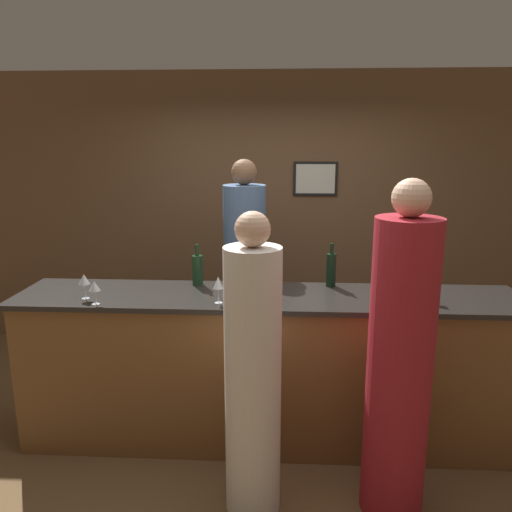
% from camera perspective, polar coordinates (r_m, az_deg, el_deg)
% --- Properties ---
extents(ground_plane, '(14.00, 14.00, 0.00)m').
position_cam_1_polar(ground_plane, '(3.90, 1.30, -20.00)').
color(ground_plane, brown).
extents(back_wall, '(8.00, 0.08, 2.80)m').
position_cam_1_polar(back_wall, '(5.17, 2.08, 5.01)').
color(back_wall, brown).
rests_on(back_wall, ground_plane).
extents(bar_counter, '(3.47, 0.65, 1.09)m').
position_cam_1_polar(bar_counter, '(3.63, 1.35, -12.71)').
color(bar_counter, brown).
rests_on(bar_counter, ground_plane).
extents(bartender, '(0.35, 0.35, 1.98)m').
position_cam_1_polar(bartender, '(4.23, -1.30, -3.43)').
color(bartender, '#4C6B93').
rests_on(bartender, ground_plane).
extents(guest_0, '(0.32, 0.32, 1.77)m').
position_cam_1_polar(guest_0, '(2.88, -0.37, -13.80)').
color(guest_0, silver).
rests_on(guest_0, ground_plane).
extents(guest_1, '(0.36, 0.36, 1.94)m').
position_cam_1_polar(guest_1, '(2.95, 16.09, -11.99)').
color(guest_1, maroon).
rests_on(guest_1, ground_plane).
extents(wine_bottle_0, '(0.08, 0.08, 0.30)m').
position_cam_1_polar(wine_bottle_0, '(3.66, -6.71, -1.54)').
color(wine_bottle_0, '#19381E').
rests_on(wine_bottle_0, bar_counter).
extents(wine_bottle_1, '(0.07, 0.07, 0.32)m').
position_cam_1_polar(wine_bottle_1, '(3.64, 8.57, -1.50)').
color(wine_bottle_1, black).
rests_on(wine_bottle_1, bar_counter).
extents(wine_glass_0, '(0.07, 0.07, 0.17)m').
position_cam_1_polar(wine_glass_0, '(3.49, -19.05, -2.61)').
color(wine_glass_0, silver).
rests_on(wine_glass_0, bar_counter).
extents(wine_glass_1, '(0.06, 0.06, 0.18)m').
position_cam_1_polar(wine_glass_1, '(3.22, -4.33, -3.15)').
color(wine_glass_1, silver).
rests_on(wine_glass_1, bar_counter).
extents(wine_glass_2, '(0.07, 0.07, 0.16)m').
position_cam_1_polar(wine_glass_2, '(3.36, -17.97, -3.37)').
color(wine_glass_2, silver).
rests_on(wine_glass_2, bar_counter).
extents(wine_glass_3, '(0.07, 0.07, 0.17)m').
position_cam_1_polar(wine_glass_3, '(3.44, 17.48, -2.70)').
color(wine_glass_3, silver).
rests_on(wine_glass_3, bar_counter).
extents(wine_glass_4, '(0.06, 0.06, 0.15)m').
position_cam_1_polar(wine_glass_4, '(3.42, 19.65, -3.30)').
color(wine_glass_4, silver).
rests_on(wine_glass_4, bar_counter).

